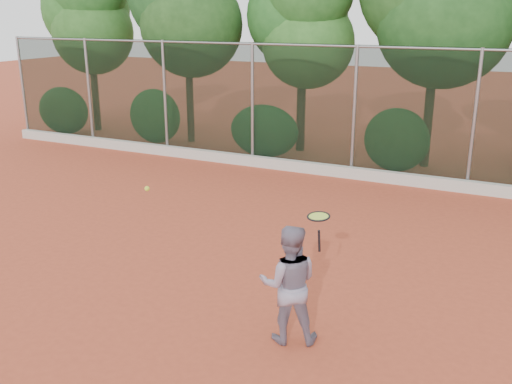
% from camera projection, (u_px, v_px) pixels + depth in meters
% --- Properties ---
extents(ground, '(80.00, 80.00, 0.00)m').
position_uv_depth(ground, '(230.00, 279.00, 9.59)').
color(ground, '#B04429').
rests_on(ground, ground).
extents(concrete_curb, '(24.00, 0.20, 0.30)m').
position_uv_depth(concrete_curb, '(349.00, 172.00, 15.40)').
color(concrete_curb, '#BAB6AC').
rests_on(concrete_curb, ground).
extents(tennis_player, '(0.99, 0.89, 1.66)m').
position_uv_depth(tennis_player, '(289.00, 284.00, 7.58)').
color(tennis_player, gray).
rests_on(tennis_player, ground).
extents(chainlink_fence, '(24.09, 0.09, 3.50)m').
position_uv_depth(chainlink_fence, '(354.00, 109.00, 15.04)').
color(chainlink_fence, black).
rests_on(chainlink_fence, ground).
extents(foliage_backdrop, '(23.70, 3.63, 7.55)m').
position_uv_depth(foliage_backdrop, '(360.00, 8.00, 16.21)').
color(foliage_backdrop, '#4A341C').
rests_on(foliage_backdrop, ground).
extents(tennis_racket, '(0.36, 0.36, 0.53)m').
position_uv_depth(tennis_racket, '(319.00, 219.00, 7.09)').
color(tennis_racket, black).
rests_on(tennis_racket, ground).
extents(tennis_ball_in_flight, '(0.07, 0.07, 0.07)m').
position_uv_depth(tennis_ball_in_flight, '(147.00, 189.00, 8.03)').
color(tennis_ball_in_flight, '#C9E133').
rests_on(tennis_ball_in_flight, ground).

